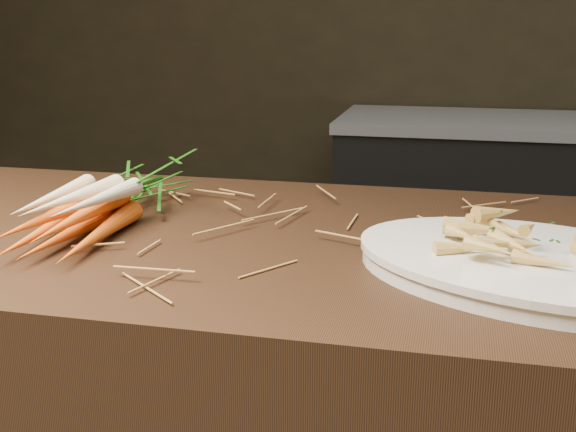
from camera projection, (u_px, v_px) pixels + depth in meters
name	position (u px, v px, depth m)	size (l,w,h in m)	color
back_counter	(572.00, 228.00, 2.80)	(1.82, 0.62, 0.84)	black
straw_bedding	(572.00, 248.00, 0.98)	(1.40, 0.60, 0.02)	olive
root_veg_bunch	(116.00, 193.00, 1.14)	(0.17, 0.48, 0.09)	#DD490F
serving_platter	(537.00, 269.00, 0.88)	(0.45, 0.30, 0.02)	white
roasted_veg_heap	(540.00, 240.00, 0.87)	(0.22, 0.16, 0.05)	#A87A2F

